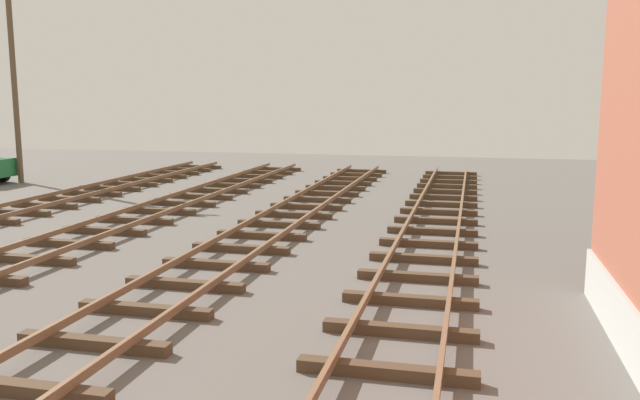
# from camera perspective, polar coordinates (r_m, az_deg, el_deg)

# --- Properties ---
(utility_pole_far) EXTENTS (1.80, 0.24, 9.33)m
(utility_pole_far) POSITION_cam_1_polar(r_m,az_deg,el_deg) (32.20, -25.25, 10.00)
(utility_pole_far) COLOR brown
(utility_pole_far) RESTS_ON ground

